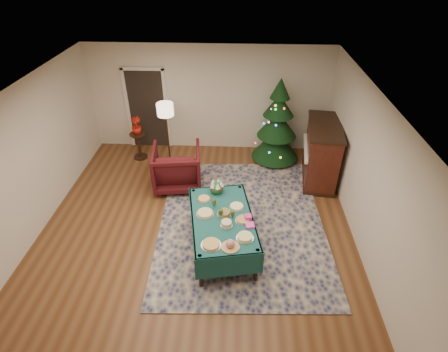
{
  "coord_description": "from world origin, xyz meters",
  "views": [
    {
      "loc": [
        0.78,
        -4.78,
        4.71
      ],
      "look_at": [
        0.51,
        0.76,
        0.91
      ],
      "focal_mm": 28.0,
      "sensor_mm": 36.0,
      "label": 1
    }
  ],
  "objects_px": {
    "side_table": "(139,146)",
    "potted_plant": "(137,129)",
    "christmas_tree": "(277,125)",
    "buffet_table": "(222,223)",
    "floor_lamp": "(166,113)",
    "gift_box": "(248,218)",
    "armchair": "(177,165)",
    "piano": "(321,153)"
  },
  "relations": [
    {
      "from": "side_table",
      "to": "potted_plant",
      "type": "xyz_separation_m",
      "value": [
        -0.0,
        0.0,
        0.48
      ]
    },
    {
      "from": "buffet_table",
      "to": "floor_lamp",
      "type": "height_order",
      "value": "floor_lamp"
    },
    {
      "from": "buffet_table",
      "to": "side_table",
      "type": "distance_m",
      "value": 3.8
    },
    {
      "from": "potted_plant",
      "to": "piano",
      "type": "distance_m",
      "value": 4.45
    },
    {
      "from": "potted_plant",
      "to": "christmas_tree",
      "type": "bearing_deg",
      "value": 1.3
    },
    {
      "from": "armchair",
      "to": "christmas_tree",
      "type": "xyz_separation_m",
      "value": [
        2.27,
        1.23,
        0.43
      ]
    },
    {
      "from": "gift_box",
      "to": "potted_plant",
      "type": "distance_m",
      "value": 4.11
    },
    {
      "from": "floor_lamp",
      "to": "side_table",
      "type": "distance_m",
      "value": 1.32
    },
    {
      "from": "side_table",
      "to": "christmas_tree",
      "type": "xyz_separation_m",
      "value": [
        3.43,
        0.08,
        0.62
      ]
    },
    {
      "from": "gift_box",
      "to": "side_table",
      "type": "height_order",
      "value": "gift_box"
    },
    {
      "from": "gift_box",
      "to": "christmas_tree",
      "type": "xyz_separation_m",
      "value": [
        0.72,
        3.17,
        0.19
      ]
    },
    {
      "from": "side_table",
      "to": "piano",
      "type": "xyz_separation_m",
      "value": [
        4.39,
        -0.69,
        0.33
      ]
    },
    {
      "from": "buffet_table",
      "to": "side_table",
      "type": "relative_size",
      "value": 2.89
    },
    {
      "from": "christmas_tree",
      "to": "piano",
      "type": "height_order",
      "value": "christmas_tree"
    },
    {
      "from": "buffet_table",
      "to": "christmas_tree",
      "type": "height_order",
      "value": "christmas_tree"
    },
    {
      "from": "armchair",
      "to": "side_table",
      "type": "distance_m",
      "value": 1.65
    },
    {
      "from": "potted_plant",
      "to": "piano",
      "type": "height_order",
      "value": "piano"
    },
    {
      "from": "side_table",
      "to": "potted_plant",
      "type": "distance_m",
      "value": 0.48
    },
    {
      "from": "armchair",
      "to": "floor_lamp",
      "type": "relative_size",
      "value": 0.67
    },
    {
      "from": "gift_box",
      "to": "side_table",
      "type": "xyz_separation_m",
      "value": [
        -2.71,
        3.09,
        -0.43
      ]
    },
    {
      "from": "buffet_table",
      "to": "gift_box",
      "type": "distance_m",
      "value": 0.49
    },
    {
      "from": "gift_box",
      "to": "potted_plant",
      "type": "bearing_deg",
      "value": 131.31
    },
    {
      "from": "side_table",
      "to": "piano",
      "type": "relative_size",
      "value": 0.42
    },
    {
      "from": "gift_box",
      "to": "piano",
      "type": "distance_m",
      "value": 2.93
    },
    {
      "from": "gift_box",
      "to": "side_table",
      "type": "relative_size",
      "value": 0.17
    },
    {
      "from": "side_table",
      "to": "buffet_table",
      "type": "bearing_deg",
      "value": -53.29
    },
    {
      "from": "buffet_table",
      "to": "piano",
      "type": "distance_m",
      "value": 3.17
    },
    {
      "from": "gift_box",
      "to": "armchair",
      "type": "distance_m",
      "value": 2.49
    },
    {
      "from": "floor_lamp",
      "to": "christmas_tree",
      "type": "xyz_separation_m",
      "value": [
        2.62,
        0.3,
        -0.4
      ]
    },
    {
      "from": "armchair",
      "to": "floor_lamp",
      "type": "bearing_deg",
      "value": -76.53
    },
    {
      "from": "armchair",
      "to": "floor_lamp",
      "type": "height_order",
      "value": "floor_lamp"
    },
    {
      "from": "buffet_table",
      "to": "potted_plant",
      "type": "bearing_deg",
      "value": 126.71
    },
    {
      "from": "gift_box",
      "to": "piano",
      "type": "relative_size",
      "value": 0.07
    },
    {
      "from": "christmas_tree",
      "to": "piano",
      "type": "relative_size",
      "value": 1.29
    },
    {
      "from": "armchair",
      "to": "side_table",
      "type": "relative_size",
      "value": 1.53
    },
    {
      "from": "armchair",
      "to": "potted_plant",
      "type": "relative_size",
      "value": 2.44
    },
    {
      "from": "side_table",
      "to": "piano",
      "type": "bearing_deg",
      "value": -8.88
    },
    {
      "from": "potted_plant",
      "to": "christmas_tree",
      "type": "relative_size",
      "value": 0.2
    },
    {
      "from": "side_table",
      "to": "christmas_tree",
      "type": "bearing_deg",
      "value": 1.3
    },
    {
      "from": "side_table",
      "to": "christmas_tree",
      "type": "height_order",
      "value": "christmas_tree"
    },
    {
      "from": "christmas_tree",
      "to": "side_table",
      "type": "bearing_deg",
      "value": -178.7
    },
    {
      "from": "christmas_tree",
      "to": "piano",
      "type": "distance_m",
      "value": 1.26
    }
  ]
}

